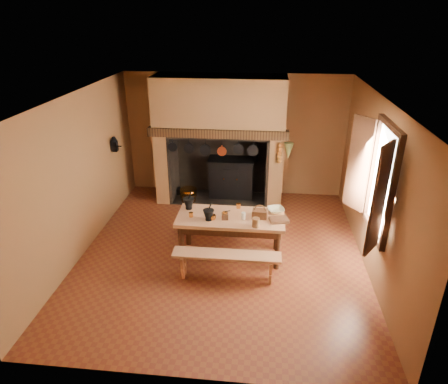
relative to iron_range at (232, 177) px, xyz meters
name	(u,v)px	position (x,y,z in m)	size (l,w,h in m)	color
floor	(222,253)	(0.04, -2.45, -0.48)	(5.50, 5.50, 0.00)	#612E17
ceiling	(222,98)	(0.04, -2.45, 2.32)	(5.50, 5.50, 0.00)	silver
back_wall	(235,135)	(0.04, 0.30, 0.92)	(5.00, 0.02, 2.80)	brown
wall_left	(79,176)	(-2.46, -2.45, 0.92)	(0.02, 5.50, 2.80)	brown
wall_right	(375,188)	(2.54, -2.45, 0.92)	(0.02, 5.50, 2.80)	brown
wall_front	(194,284)	(0.04, -5.20, 0.92)	(5.00, 0.02, 2.80)	brown
chimney_breast	(220,122)	(-0.26, -0.14, 1.33)	(2.95, 0.96, 2.80)	brown
iron_range	(232,177)	(0.00, 0.00, 0.00)	(1.12, 0.55, 1.60)	black
hearth_pans	(188,194)	(-1.01, -0.23, -0.39)	(0.51, 0.62, 0.20)	orange
hanging_pans	(215,150)	(-0.30, -0.64, 0.88)	(1.92, 0.29, 0.27)	black
onion_string	(279,153)	(1.04, -0.66, 0.85)	(0.12, 0.10, 0.46)	#B77321
herb_bunch	(288,151)	(1.22, -0.66, 0.90)	(0.20, 0.20, 0.35)	brown
window	(375,180)	(2.39, -2.85, 1.22)	(0.39, 1.75, 1.76)	white
wall_coffee_mill	(114,143)	(-2.38, -0.90, 1.03)	(0.23, 0.16, 0.31)	black
work_table	(231,223)	(0.20, -2.52, 0.19)	(1.84, 0.82, 0.80)	tan
bench_front	(227,260)	(0.20, -3.22, -0.12)	(1.74, 0.30, 0.49)	tan
bench_back	(234,218)	(0.20, -1.80, -0.12)	(1.74, 0.30, 0.49)	tan
mortar_large	(189,203)	(-0.57, -2.31, 0.43)	(0.20, 0.20, 0.34)	black
mortar_small	(209,214)	(-0.16, -2.70, 0.42)	(0.19, 0.19, 0.32)	black
coffee_grinder	(225,216)	(0.11, -2.63, 0.38)	(0.15, 0.12, 0.17)	#371D11
brass_mug_a	(191,215)	(-0.47, -2.61, 0.36)	(0.07, 0.07, 0.08)	orange
brass_mug_b	(238,206)	(0.31, -2.19, 0.36)	(0.08, 0.08, 0.09)	orange
mixing_bowl	(276,210)	(0.97, -2.27, 0.35)	(0.29, 0.29, 0.07)	#C1BD94
stoneware_crock	(256,222)	(0.64, -2.84, 0.39)	(0.12, 0.12, 0.16)	brown
glass_jar	(243,216)	(0.42, -2.60, 0.38)	(0.07, 0.07, 0.13)	beige
wicker_basket	(260,213)	(0.70, -2.51, 0.39)	(0.27, 0.20, 0.24)	#482D15
wooden_tray	(279,220)	(1.02, -2.61, 0.34)	(0.31, 0.22, 0.05)	#371D11
brass_cup	(213,217)	(-0.09, -2.68, 0.36)	(0.12, 0.12, 0.09)	orange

